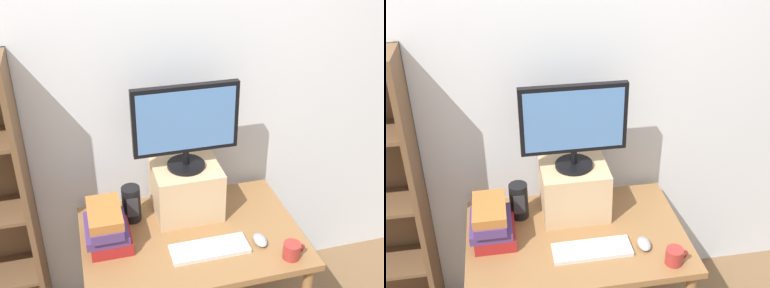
# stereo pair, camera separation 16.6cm
# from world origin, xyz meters

# --- Properties ---
(back_wall) EXTENTS (7.00, 0.08, 2.60)m
(back_wall) POSITION_xyz_m (0.00, 0.46, 1.30)
(back_wall) COLOR silver
(back_wall) RESTS_ON ground_plane
(desk) EXTENTS (1.11, 0.75, 0.71)m
(desk) POSITION_xyz_m (0.00, 0.00, 0.62)
(desk) COLOR olive
(desk) RESTS_ON ground_plane
(riser_box) EXTENTS (0.35, 0.30, 0.28)m
(riser_box) POSITION_xyz_m (0.02, 0.20, 0.85)
(riser_box) COLOR tan
(riser_box) RESTS_ON desk
(computer_monitor) EXTENTS (0.54, 0.20, 0.45)m
(computer_monitor) POSITION_xyz_m (0.02, 0.20, 1.24)
(computer_monitor) COLOR black
(computer_monitor) RESTS_ON riser_box
(keyboard) EXTENTS (0.38, 0.14, 0.02)m
(keyboard) POSITION_xyz_m (0.05, -0.14, 0.72)
(keyboard) COLOR silver
(keyboard) RESTS_ON desk
(computer_mouse) EXTENTS (0.06, 0.10, 0.04)m
(computer_mouse) POSITION_xyz_m (0.31, -0.15, 0.73)
(computer_mouse) COLOR #99999E
(computer_mouse) RESTS_ON desk
(book_stack) EXTENTS (0.22, 0.28, 0.21)m
(book_stack) POSITION_xyz_m (-0.42, 0.04, 0.81)
(book_stack) COLOR maroon
(book_stack) RESTS_ON desk
(coffee_mug) EXTENTS (0.11, 0.08, 0.08)m
(coffee_mug) POSITION_xyz_m (0.42, -0.28, 0.75)
(coffee_mug) COLOR #9E2D28
(coffee_mug) RESTS_ON desk
(desk_speaker) EXTENTS (0.10, 0.10, 0.20)m
(desk_speaker) POSITION_xyz_m (-0.27, 0.20, 0.81)
(desk_speaker) COLOR black
(desk_speaker) RESTS_ON desk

